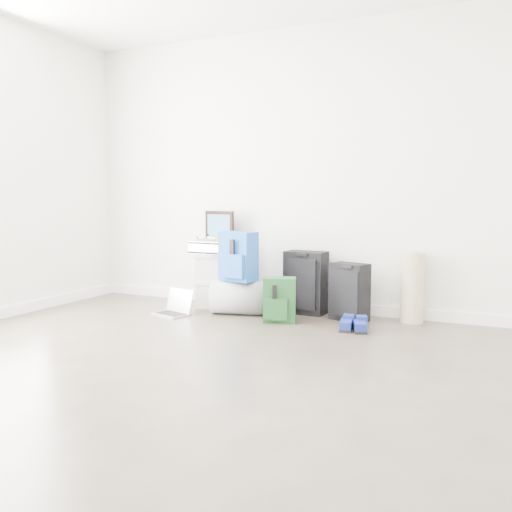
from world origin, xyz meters
The scene contains 14 objects.
ground centered at (0.00, 0.00, 0.00)m, with size 5.00×5.00×0.00m, color #383229.
room_envelope centered at (0.00, 0.02, 1.72)m, with size 4.52×5.02×2.71m.
boxes_stack centered at (-0.76, 2.28, 0.27)m, with size 0.46×0.42×0.54m.
briefcase centered at (-0.76, 2.28, 0.60)m, with size 0.43×0.31×0.12m, color #B2B2B7.
painting centered at (-0.76, 2.38, 0.81)m, with size 0.38×0.15×0.30m.
drone centered at (-0.68, 2.26, 0.69)m, with size 0.47×0.47×0.05m.
duffel_bag centered at (-0.36, 2.04, 0.16)m, with size 0.32×0.32×0.52m, color gray.
blue_backpack centered at (-0.36, 2.01, 0.54)m, with size 0.36×0.29×0.46m.
large_suitcase centered at (0.19, 2.33, 0.30)m, with size 0.40×0.27×0.59m.
green_backpack centered at (0.10, 1.88, 0.19)m, with size 0.32×0.28×0.39m.
carry_on centered at (0.64, 2.21, 0.26)m, with size 0.37×0.31×0.51m.
shoes centered at (0.77, 1.86, 0.04)m, with size 0.27×0.27×0.08m.
rolled_rug centered at (1.17, 2.37, 0.31)m, with size 0.20×0.20×0.62m, color tan.
laptop centered at (-0.91, 1.77, 0.06)m, with size 0.38×0.32×0.23m.
Camera 1 is at (1.87, -2.46, 1.08)m, focal length 38.00 mm.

